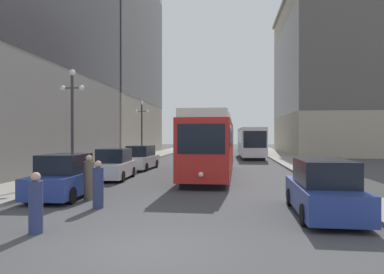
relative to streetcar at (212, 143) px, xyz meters
name	(u,v)px	position (x,y,z in m)	size (l,w,h in m)	color
ground_plane	(143,251)	(-0.70, -15.31, -2.10)	(200.00, 200.00, 0.00)	#424244
sidewalk_left	(158,154)	(-8.65, 24.69, -2.03)	(3.39, 120.00, 0.15)	gray
sidewalk_right	(277,155)	(7.25, 24.69, -2.03)	(3.39, 120.00, 0.15)	gray
streetcar	(212,143)	(0.00, 0.00, 0.00)	(2.85, 13.59, 3.89)	black
transit_bus	(251,141)	(3.50, 18.99, -0.15)	(2.83, 11.51, 3.45)	black
parked_car_left_near	(114,165)	(-5.66, -2.50, -1.26)	(2.05, 4.33, 1.82)	black
parked_car_left_mid	(64,178)	(-5.66, -8.89, -1.26)	(2.04, 4.28, 1.82)	black
parked_car_right_far	(323,190)	(4.25, -11.17, -1.26)	(1.98, 4.88, 1.82)	black
parked_car_left_far	(141,158)	(-5.66, 3.82, -1.26)	(2.02, 4.96, 1.82)	black
pedestrian_crossing_near	(36,205)	(-3.88, -14.19, -1.34)	(0.36, 0.36, 1.63)	navy
pedestrian_crossing_far	(89,179)	(-4.47, -9.17, -1.26)	(0.40, 0.40, 1.81)	#6B5B4C
pedestrian_on_sidewalk	(98,186)	(-3.46, -10.80, -1.31)	(0.38, 0.38, 1.70)	navy
lamp_post_left_near	(72,108)	(-7.56, -4.00, 2.03)	(1.41, 0.36, 6.14)	#333338
lamp_post_left_far	(142,122)	(-7.56, 11.64, 1.87)	(1.41, 0.36, 5.85)	#333338
building_left_corner	(106,46)	(-16.10, 25.10, 12.96)	(12.10, 22.91, 29.22)	#A89E8E
building_right_corner	(339,74)	(16.82, 30.96, 9.39)	(16.36, 24.55, 22.34)	#B2A893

